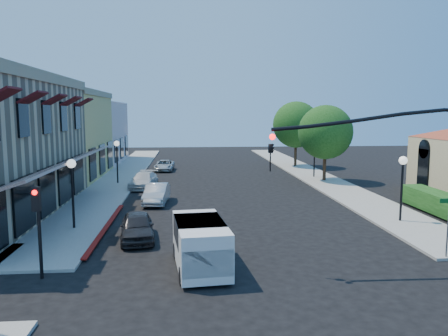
{
  "coord_description": "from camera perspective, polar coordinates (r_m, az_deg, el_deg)",
  "views": [
    {
      "loc": [
        -2.8,
        -13.88,
        5.87
      ],
      "look_at": [
        -0.65,
        11.52,
        2.6
      ],
      "focal_mm": 35.0,
      "sensor_mm": 36.0,
      "label": 1
    }
  ],
  "objects": [
    {
      "name": "white_van",
      "position": [
        16.56,
        -3.1,
        -9.61
      ],
      "size": [
        2.17,
        4.26,
        1.82
      ],
      "color": "white",
      "rests_on": "ground"
    },
    {
      "name": "yellow_stucco_building",
      "position": [
        41.9,
        -22.53,
        3.92
      ],
      "size": [
        10.0,
        12.0,
        7.6
      ],
      "primitive_type": "cube",
      "color": "tan",
      "rests_on": "ground"
    },
    {
      "name": "street_name_sign",
      "position": [
        19.54,
        27.27,
        -5.84
      ],
      "size": [
        0.8,
        0.06,
        2.5
      ],
      "color": "#595B5E",
      "rests_on": "ground"
    },
    {
      "name": "signal_mast_arm",
      "position": [
        17.73,
        24.42,
        0.89
      ],
      "size": [
        8.01,
        0.39,
        6.0
      ],
      "color": "black",
      "rests_on": "ground"
    },
    {
      "name": "curb_red_strip",
      "position": [
        23.02,
        -15.07,
        -7.72
      ],
      "size": [
        0.25,
        10.0,
        0.06
      ],
      "primitive_type": "cube",
      "color": "maroon",
      "rests_on": "ground"
    },
    {
      "name": "lamppost_left_far",
      "position": [
        36.46,
        -13.82,
        2.17
      ],
      "size": [
        0.44,
        0.44,
        3.57
      ],
      "color": "black",
      "rests_on": "ground"
    },
    {
      "name": "parked_car_d",
      "position": [
        44.35,
        -7.8,
        0.34
      ],
      "size": [
        1.99,
        3.97,
        1.08
      ],
      "primitive_type": "imported",
      "rotation": [
        0.0,
        0.0,
        -0.05
      ],
      "color": "#B8BBBD",
      "rests_on": "ground"
    },
    {
      "name": "street_tree_a",
      "position": [
        37.74,
        13.11,
        4.58
      ],
      "size": [
        4.56,
        4.56,
        6.48
      ],
      "color": "black",
      "rests_on": "ground"
    },
    {
      "name": "street_tree_b",
      "position": [
        47.34,
        9.4,
        5.61
      ],
      "size": [
        4.94,
        4.94,
        7.02
      ],
      "color": "black",
      "rests_on": "ground"
    },
    {
      "name": "parked_car_b",
      "position": [
        28.51,
        -8.79,
        -3.36
      ],
      "size": [
        1.65,
        3.96,
        1.27
      ],
      "primitive_type": "imported",
      "rotation": [
        0.0,
        0.0,
        -0.08
      ],
      "color": "silver",
      "rests_on": "ground"
    },
    {
      "name": "parked_car_a",
      "position": [
        20.69,
        -11.29,
        -7.5
      ],
      "size": [
        1.92,
        3.85,
        1.26
      ],
      "primitive_type": "imported",
      "rotation": [
        0.0,
        0.0,
        0.12
      ],
      "color": "black",
      "rests_on": "ground"
    },
    {
      "name": "ground",
      "position": [
        15.32,
        6.29,
        -15.25
      ],
      "size": [
        120.0,
        120.0,
        0.0
      ],
      "primitive_type": "plane",
      "color": "black",
      "rests_on": "ground"
    },
    {
      "name": "pink_stucco_building",
      "position": [
        53.46,
        -18.63,
        4.39
      ],
      "size": [
        10.0,
        12.0,
        7.0
      ],
      "primitive_type": "cube",
      "color": "beige",
      "rests_on": "ground"
    },
    {
      "name": "sidewalk_right",
      "position": [
        42.87,
        10.84,
        -0.61
      ],
      "size": [
        3.5,
        50.0,
        0.12
      ],
      "primitive_type": "cube",
      "color": "gray",
      "rests_on": "ground"
    },
    {
      "name": "lamppost_right_far",
      "position": [
        39.65,
        11.75,
        2.62
      ],
      "size": [
        0.44,
        0.44,
        3.57
      ],
      "color": "black",
      "rests_on": "ground"
    },
    {
      "name": "secondary_signal",
      "position": [
        16.53,
        -23.16,
        -5.69
      ],
      "size": [
        0.28,
        0.42,
        3.32
      ],
      "color": "black",
      "rests_on": "ground"
    },
    {
      "name": "hedge",
      "position": [
        27.71,
        27.0,
        -5.73
      ],
      "size": [
        1.4,
        8.0,
        1.1
      ],
      "primitive_type": "cube",
      "color": "#164112",
      "rests_on": "ground"
    },
    {
      "name": "lamppost_left_near",
      "position": [
        22.82,
        -19.25,
        -0.99
      ],
      "size": [
        0.44,
        0.44,
        3.57
      ],
      "color": "black",
      "rests_on": "ground"
    },
    {
      "name": "sidewalk_left",
      "position": [
        41.72,
        -12.99,
        -0.89
      ],
      "size": [
        3.5,
        50.0,
        0.12
      ],
      "primitive_type": "cube",
      "color": "gray",
      "rests_on": "ground"
    },
    {
      "name": "parked_car_c",
      "position": [
        34.45,
        -10.45,
        -1.6
      ],
      "size": [
        2.25,
        4.38,
        1.21
      ],
      "primitive_type": "imported",
      "rotation": [
        0.0,
        0.0,
        -0.14
      ],
      "color": "silver",
      "rests_on": "ground"
    },
    {
      "name": "lamppost_right_near",
      "position": [
        24.82,
        22.29,
        -0.49
      ],
      "size": [
        0.44,
        0.44,
        3.57
      ],
      "color": "black",
      "rests_on": "ground"
    }
  ]
}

